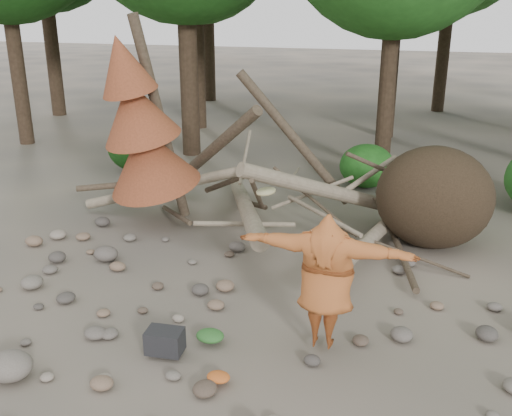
% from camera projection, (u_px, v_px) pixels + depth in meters
% --- Properties ---
extents(ground, '(120.00, 120.00, 0.00)m').
position_uv_depth(ground, '(222.00, 333.00, 8.17)').
color(ground, '#514C44').
rests_on(ground, ground).
extents(deadfall_pile, '(8.55, 5.24, 3.30)m').
position_uv_depth(deadfall_pile, '(402.00, 197.00, 10.99)').
color(deadfall_pile, '#332619').
rests_on(deadfall_pile, ground).
extents(dead_conifer, '(2.06, 2.16, 4.35)m').
position_uv_depth(dead_conifer, '(141.00, 129.00, 11.44)').
color(dead_conifer, '#4C3F30').
rests_on(dead_conifer, ground).
extents(bush_left, '(1.80, 1.80, 1.44)m').
position_uv_depth(bush_left, '(140.00, 146.00, 16.06)').
color(bush_left, '#194E14').
rests_on(bush_left, ground).
extents(bush_mid, '(1.40, 1.40, 1.12)m').
position_uv_depth(bush_mid, '(367.00, 166.00, 14.67)').
color(bush_mid, '#22631C').
rests_on(bush_mid, ground).
extents(frisbee_thrower, '(2.32, 0.64, 2.10)m').
position_uv_depth(frisbee_thrower, '(326.00, 281.00, 7.46)').
color(frisbee_thrower, '#AA5626').
rests_on(frisbee_thrower, ground).
extents(backpack, '(0.52, 0.38, 0.32)m').
position_uv_depth(backpack, '(165.00, 345.00, 7.58)').
color(backpack, black).
rests_on(backpack, ground).
extents(cloth_green, '(0.40, 0.33, 0.15)m').
position_uv_depth(cloth_green, '(210.00, 339.00, 7.88)').
color(cloth_green, '#2B6227').
rests_on(cloth_green, ground).
extents(cloth_orange, '(0.30, 0.24, 0.11)m').
position_uv_depth(cloth_orange, '(218.00, 380.00, 7.03)').
color(cloth_orange, '#BB5620').
rests_on(cloth_orange, ground).
extents(boulder_front_left, '(0.58, 0.53, 0.35)m').
position_uv_depth(boulder_front_left, '(10.00, 366.00, 7.12)').
color(boulder_front_left, slate).
rests_on(boulder_front_left, ground).
extents(boulder_mid_left, '(0.45, 0.41, 0.27)m').
position_uv_depth(boulder_mid_left, '(106.00, 254.00, 10.46)').
color(boulder_mid_left, '#5A524C').
rests_on(boulder_mid_left, ground).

